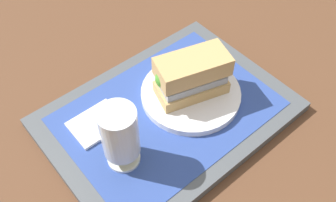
{
  "coord_description": "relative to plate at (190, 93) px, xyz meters",
  "views": [
    {
      "loc": [
        0.27,
        0.33,
        0.57
      ],
      "look_at": [
        0.0,
        0.0,
        0.05
      ],
      "focal_mm": 39.81,
      "sensor_mm": 36.0,
      "label": 1
    }
  ],
  "objects": [
    {
      "name": "napkin_folded",
      "position": [
        0.18,
        -0.06,
        -0.0
      ],
      "size": [
        0.09,
        0.07,
        0.01
      ],
      "primitive_type": "cube",
      "color": "white",
      "rests_on": "placemat"
    },
    {
      "name": "ground_plane",
      "position": [
        0.06,
        0.0,
        -0.03
      ],
      "size": [
        3.0,
        3.0,
        0.0
      ],
      "primitive_type": "plane",
      "color": "brown"
    },
    {
      "name": "tray",
      "position": [
        0.06,
        0.0,
        -0.02
      ],
      "size": [
        0.44,
        0.32,
        0.02
      ],
      "primitive_type": "cube",
      "color": "#4C5156",
      "rests_on": "ground_plane"
    },
    {
      "name": "beer_glass",
      "position": [
        0.18,
        0.03,
        0.06
      ],
      "size": [
        0.06,
        0.06,
        0.12
      ],
      "color": "silver",
      "rests_on": "placemat"
    },
    {
      "name": "sandwich",
      "position": [
        0.0,
        -0.0,
        0.05
      ],
      "size": [
        0.14,
        0.1,
        0.08
      ],
      "rotation": [
        0.0,
        0.0,
        -0.29
      ],
      "color": "tan",
      "rests_on": "plate"
    },
    {
      "name": "plate",
      "position": [
        0.0,
        0.0,
        0.0
      ],
      "size": [
        0.19,
        0.19,
        0.01
      ],
      "primitive_type": "cylinder",
      "color": "white",
      "rests_on": "placemat"
    },
    {
      "name": "placemat",
      "position": [
        0.06,
        0.0,
        -0.01
      ],
      "size": [
        0.38,
        0.27,
        0.0
      ],
      "primitive_type": "cube",
      "color": "#2D4793",
      "rests_on": "tray"
    }
  ]
}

